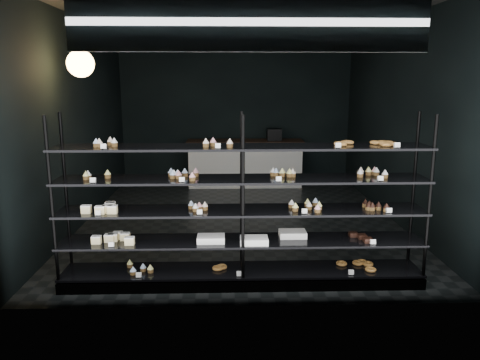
# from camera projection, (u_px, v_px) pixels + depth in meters

# --- Properties ---
(room) EXTENTS (5.01, 6.01, 3.20)m
(room) POSITION_uv_depth(u_px,v_px,m) (240.00, 122.00, 7.35)
(room) COLOR black
(room) RESTS_ON ground
(display_shelf) EXTENTS (4.00, 0.50, 1.91)m
(display_shelf) POSITION_uv_depth(u_px,v_px,m) (240.00, 230.00, 5.16)
(display_shelf) COLOR black
(display_shelf) RESTS_ON room
(signage) EXTENTS (3.30, 0.05, 0.50)m
(signage) POSITION_uv_depth(u_px,v_px,m) (250.00, 24.00, 4.24)
(signage) COLOR #0E1446
(signage) RESTS_ON room
(pendant_lamp) EXTENTS (0.34, 0.34, 0.90)m
(pendant_lamp) POSITION_uv_depth(u_px,v_px,m) (80.00, 64.00, 5.95)
(pendant_lamp) COLOR black
(pendant_lamp) RESTS_ON room
(service_counter) EXTENTS (2.47, 0.65, 1.23)m
(service_counter) POSITION_uv_depth(u_px,v_px,m) (245.00, 163.00, 10.03)
(service_counter) COLOR silver
(service_counter) RESTS_ON room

